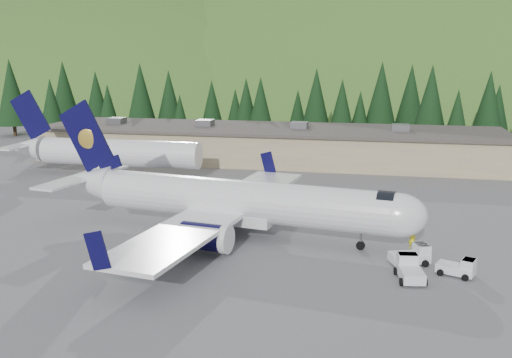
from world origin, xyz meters
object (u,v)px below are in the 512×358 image
object	(u,v)px
airliner	(231,201)
baggage_tug_b	(459,268)
second_airliner	(100,151)
terminal_building	(267,144)
baggage_tug_a	(413,255)
ramp_worker	(412,239)
baggage_tug_c	(409,269)

from	to	relation	value
airliner	baggage_tug_b	size ratio (longest dim) A/B	11.90
second_airliner	baggage_tug_b	size ratio (longest dim) A/B	9.17
second_airliner	terminal_building	bearing A→B (deg)	38.78
second_airliner	baggage_tug_a	distance (m)	47.54
baggage_tug_b	ramp_worker	world-z (taller)	ramp_worker
baggage_tug_c	ramp_worker	distance (m)	6.95
airliner	baggage_tug_b	distance (m)	20.10
baggage_tug_c	baggage_tug_a	bearing A→B (deg)	-16.87
ramp_worker	baggage_tug_a	bearing A→B (deg)	86.59
second_airliner	ramp_worker	xyz separation A→B (m)	(39.75, -22.46, -2.48)
airliner	terminal_building	size ratio (longest dim) A/B	0.50
baggage_tug_a	baggage_tug_c	world-z (taller)	baggage_tug_c
airliner	terminal_building	distance (m)	38.05
airliner	baggage_tug_c	distance (m)	17.24
second_airliner	baggage_tug_c	size ratio (longest dim) A/B	8.23
airliner	second_airliner	distance (m)	32.37
baggage_tug_a	second_airliner	bearing A→B (deg)	126.66
second_airliner	ramp_worker	world-z (taller)	second_airliner
airliner	baggage_tug_c	size ratio (longest dim) A/B	10.68
baggage_tug_b	baggage_tug_c	size ratio (longest dim) A/B	0.90
airliner	terminal_building	world-z (taller)	airliner
baggage_tug_c	ramp_worker	xyz separation A→B (m)	(0.54, 6.93, 0.10)
airliner	baggage_tug_a	bearing A→B (deg)	-6.53
second_airliner	baggage_tug_c	distance (m)	49.06
baggage_tug_b	baggage_tug_c	distance (m)	3.87
terminal_building	baggage_tug_b	bearing A→B (deg)	-62.52
baggage_tug_c	terminal_building	size ratio (longest dim) A/B	0.05
airliner	ramp_worker	distance (m)	16.03
baggage_tug_a	terminal_building	distance (m)	46.57
second_airliner	baggage_tug_c	bearing A→B (deg)	-36.86
airliner	baggage_tug_c	bearing A→B (deg)	-17.42
baggage_tug_b	terminal_building	xyz separation A→B (m)	(-22.92, 44.07, 1.98)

